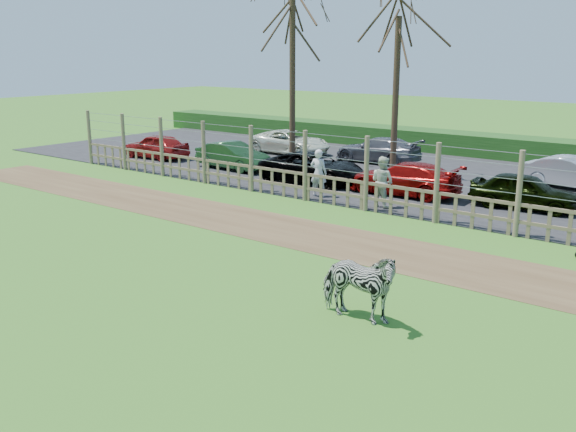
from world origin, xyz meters
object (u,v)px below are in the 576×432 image
Objects in this scene: car_3 at (405,179)px; car_9 at (378,150)px; tree_mid at (397,59)px; car_4 at (524,191)px; car_2 at (313,168)px; car_11 at (573,173)px; car_8 at (290,142)px; zebra at (358,285)px; car_0 at (156,146)px; tree_left at (292,40)px; visitor_b at (382,182)px; car_1 at (233,156)px; visitor_a at (319,173)px.

car_3 and car_9 have the same top height.
car_4 is (6.11, -2.12, -4.23)m from tree_mid.
car_3 is (3.98, 0.24, 0.00)m from car_2.
car_8 is at bearing 96.76° from car_11.
car_9 is (-0.32, 5.73, 0.00)m from car_2.
car_2 is 8.19m from car_4.
car_3 is at bearing 19.48° from zebra.
car_0 and car_11 have the same top height.
zebra is at bearing -172.39° from car_11.
car_3 is 1.14× the size of car_11.
car_11 is at bearing -10.10° from car_4.
tree_left is 6.69m from car_8.
car_8 is (-13.84, 15.82, -0.10)m from zebra.
visitor_b is 11.99m from car_8.
car_4 is at bearing -6.00° from tree_left.
car_2 and car_8 have the same top height.
car_9 is (2.13, 3.87, -4.98)m from tree_left.
visitor_b is at bearing -101.51° from car_1.
car_2 is (-2.05, -2.86, -4.23)m from tree_mid.
visitor_b reaches higher than car_0.
tree_left is 1.82× the size of car_2.
car_1 is 1.03× the size of car_4.
car_4 is (8.16, 0.74, 0.00)m from car_2.
car_8 is at bearing -57.47° from visitor_a.
visitor_a is (-0.40, -4.80, -3.96)m from tree_mid.
visitor_a reaches higher than car_1.
car_11 is (-0.03, 15.64, -0.10)m from zebra.
car_9 and car_11 have the same top height.
car_11 is at bearing -66.17° from car_2.
car_9 is at bearing 25.03° from zebra.
visitor_a is at bearing -42.86° from tree_left.
tree_left reaches higher than car_3.
tree_left reaches higher than car_8.
car_9 is (-2.37, 2.87, -4.23)m from tree_mid.
car_11 is at bearing 134.59° from car_3.
tree_mid reaches higher than car_4.
zebra reaches higher than car_1.
visitor_b is at bearing -126.74° from car_8.
tree_left reaches higher than car_9.
car_0 and car_3 have the same top height.
tree_left is at bearing 114.20° from car_11.
car_4 is 9.84m from car_9.
car_11 is at bearing -3.66° from zebra.
car_2 is (4.58, -0.26, 0.00)m from car_1.
car_1 is 0.84× the size of car_2.
tree_mid is at bearing 65.94° from car_4.
tree_mid is at bearing -42.87° from car_2.
car_1 is 0.88× the size of car_3.
car_0 is at bearing -166.61° from tree_left.
car_11 is (4.29, 7.10, -0.26)m from visitor_b.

